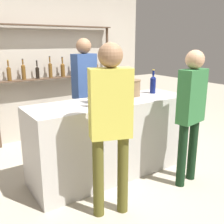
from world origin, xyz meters
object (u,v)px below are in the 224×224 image
(counter_bottle_4, at_px, (153,84))
(ice_bucket, at_px, (132,88))
(counter_bottle_2, at_px, (92,93))
(customer_left, at_px, (111,117))
(counter_bottle_3, at_px, (96,95))
(counter_bottle_1, at_px, (98,90))
(counter_bottle_0, at_px, (103,91))
(server_behind_counter, at_px, (85,84))
(counter_bottle_5, at_px, (96,93))
(customer_right, at_px, (191,107))

(counter_bottle_4, relative_size, ice_bucket, 1.43)
(counter_bottle_2, distance_m, customer_left, 0.82)
(counter_bottle_2, relative_size, counter_bottle_3, 0.90)
(counter_bottle_1, relative_size, customer_left, 0.19)
(counter_bottle_0, relative_size, server_behind_counter, 0.20)
(customer_left, height_order, server_behind_counter, server_behind_counter)
(counter_bottle_3, distance_m, customer_left, 0.55)
(counter_bottle_1, relative_size, ice_bucket, 1.40)
(customer_left, relative_size, server_behind_counter, 0.97)
(counter_bottle_0, relative_size, customer_left, 0.20)
(counter_bottle_1, bearing_deg, customer_left, -114.06)
(counter_bottle_5, height_order, customer_left, customer_left)
(counter_bottle_3, distance_m, customer_right, 1.13)
(ice_bucket, relative_size, customer_right, 0.15)
(counter_bottle_0, height_order, counter_bottle_2, counter_bottle_0)
(counter_bottle_3, relative_size, server_behind_counter, 0.20)
(counter_bottle_1, height_order, counter_bottle_5, counter_bottle_5)
(counter_bottle_0, distance_m, counter_bottle_4, 0.93)
(counter_bottle_1, height_order, counter_bottle_3, counter_bottle_3)
(counter_bottle_3, relative_size, customer_right, 0.21)
(counter_bottle_2, relative_size, customer_right, 0.19)
(server_behind_counter, bearing_deg, counter_bottle_4, 24.32)
(counter_bottle_3, xyz_separation_m, customer_right, (0.98, -0.53, -0.16))
(counter_bottle_0, xyz_separation_m, counter_bottle_1, (0.05, 0.19, -0.02))
(counter_bottle_5, bearing_deg, customer_right, -37.02)
(customer_right, xyz_separation_m, server_behind_counter, (-0.51, 1.68, 0.10))
(customer_right, height_order, server_behind_counter, server_behind_counter)
(counter_bottle_1, relative_size, counter_bottle_3, 0.96)
(counter_bottle_3, bearing_deg, counter_bottle_5, 59.14)
(counter_bottle_2, xyz_separation_m, customer_right, (0.89, -0.79, -0.14))
(counter_bottle_1, relative_size, counter_bottle_4, 0.98)
(counter_bottle_2, bearing_deg, server_behind_counter, 66.90)
(customer_right, bearing_deg, counter_bottle_3, 51.81)
(counter_bottle_4, height_order, customer_left, customer_left)
(counter_bottle_1, xyz_separation_m, customer_left, (-0.39, -0.87, -0.09))
(counter_bottle_3, bearing_deg, customer_left, -106.27)
(customer_left, distance_m, server_behind_counter, 1.78)
(counter_bottle_1, relative_size, customer_right, 0.20)
(counter_bottle_2, xyz_separation_m, server_behind_counter, (0.38, 0.89, -0.05))
(counter_bottle_1, xyz_separation_m, server_behind_counter, (0.24, 0.80, -0.05))
(counter_bottle_5, relative_size, ice_bucket, 1.53)
(counter_bottle_5, relative_size, customer_left, 0.21)
(server_behind_counter, bearing_deg, counter_bottle_5, -32.75)
(counter_bottle_4, bearing_deg, counter_bottle_1, 174.91)
(counter_bottle_1, xyz_separation_m, customer_right, (0.75, -0.88, -0.15))
(counter_bottle_0, height_order, counter_bottle_3, same)
(ice_bucket, bearing_deg, counter_bottle_1, 172.90)
(counter_bottle_1, height_order, ice_bucket, counter_bottle_1)
(counter_bottle_0, bearing_deg, customer_left, -116.60)
(counter_bottle_3, distance_m, server_behind_counter, 1.25)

